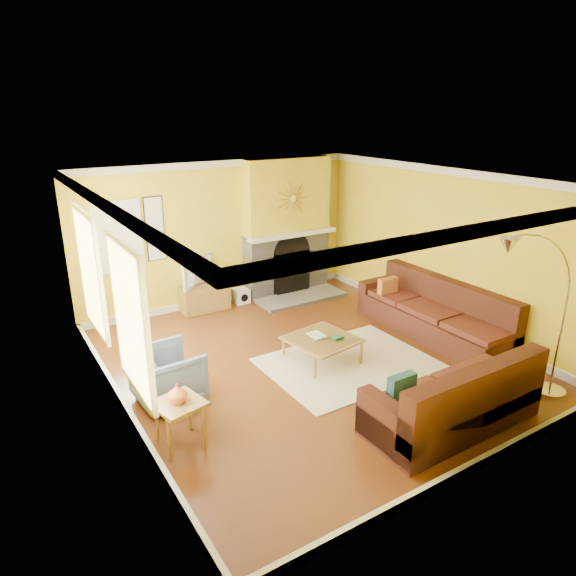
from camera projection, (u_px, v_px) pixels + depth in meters
floor at (308, 361)px, 7.75m from camera, size 5.50×6.00×0.02m
ceiling at (311, 179)px, 6.83m from camera, size 5.50×6.00×0.02m
wall_back at (220, 233)px, 9.69m from camera, size 5.50×0.02×2.70m
wall_front at (488, 360)px, 4.89m from camera, size 5.50×0.02×2.70m
wall_left at (112, 316)px, 5.91m from camera, size 0.02×6.00×2.70m
wall_right at (445, 249)px, 8.67m from camera, size 0.02×6.00×2.70m
baseboard at (309, 357)px, 7.73m from camera, size 5.50×6.00×0.12m
crown_molding at (311, 184)px, 6.86m from camera, size 5.50×6.00×0.12m
window_left_near at (89, 273)px, 6.92m from camera, size 0.06×1.22×1.72m
window_left_far at (129, 320)px, 5.40m from camera, size 0.06×1.22×1.72m
window_back at (118, 237)px, 8.64m from camera, size 0.82×0.06×1.22m
wall_art at (155, 229)px, 8.95m from camera, size 0.34×0.04×1.14m
fireplace at (286, 227)px, 10.20m from camera, size 1.80×0.40×2.70m
mantel at (293, 234)px, 10.04m from camera, size 1.92×0.22×0.08m
hearth at (301, 297)px, 10.21m from camera, size 1.80×0.70×0.06m
sunburst at (293, 199)px, 9.82m from camera, size 0.70×0.04×0.70m
rug at (348, 363)px, 7.65m from camera, size 2.40×1.80×0.02m
sectional_sofa at (401, 336)px, 7.50m from camera, size 3.32×3.81×0.90m
coffee_table at (322, 349)px, 7.70m from camera, size 1.05×1.05×0.37m
media_console at (205, 298)px, 9.59m from camera, size 0.89×0.40×0.49m
tv at (203, 272)px, 9.42m from camera, size 0.85×0.58×0.53m
subwoofer at (241, 296)px, 9.99m from camera, size 0.28×0.28×0.28m
armchair at (168, 375)px, 6.59m from camera, size 0.85×0.83×0.73m
side_table at (180, 423)px, 5.74m from camera, size 0.60×0.60×0.55m
vase at (178, 393)px, 5.61m from camera, size 0.27×0.27×0.23m
book at (311, 337)px, 7.64m from camera, size 0.21×0.28×0.03m
arc_lamp at (535, 324)px, 6.17m from camera, size 1.46×0.36×2.32m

